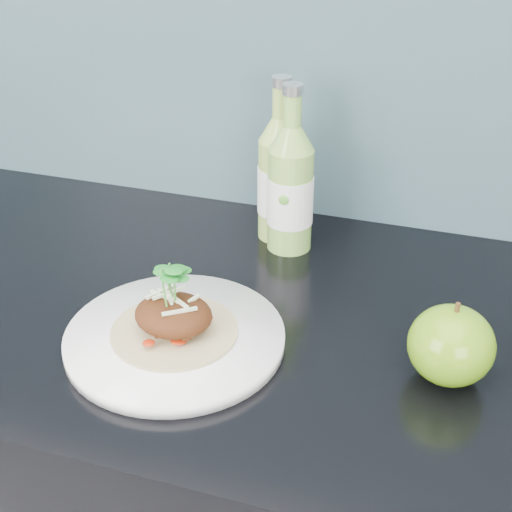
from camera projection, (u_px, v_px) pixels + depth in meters
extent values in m
cylinder|color=white|center=(175.00, 338.00, 0.83)|extent=(0.30, 0.30, 0.02)
cylinder|color=tan|center=(175.00, 331.00, 0.83)|extent=(0.15, 0.15, 0.00)
ellipsoid|color=#51260F|center=(173.00, 315.00, 0.82)|extent=(0.09, 0.08, 0.04)
ellipsoid|color=#54850E|center=(451.00, 345.00, 0.76)|extent=(0.10, 0.10, 0.09)
cylinder|color=#472D14|center=(457.00, 309.00, 0.74)|extent=(0.01, 0.00, 0.01)
cylinder|color=#9ABE4F|center=(280.00, 190.00, 1.03)|extent=(0.08, 0.08, 0.15)
cone|color=#9ABE4F|center=(281.00, 129.00, 0.98)|extent=(0.06, 0.06, 0.03)
cylinder|color=#9ABE4F|center=(282.00, 102.00, 0.97)|extent=(0.03, 0.03, 0.04)
cylinder|color=silver|center=(282.00, 81.00, 0.95)|extent=(0.03, 0.03, 0.01)
cylinder|color=white|center=(280.00, 189.00, 1.03)|extent=(0.09, 0.09, 0.07)
ellipsoid|color=#59A533|center=(274.00, 190.00, 1.00)|extent=(0.01, 0.00, 0.01)
cylinder|color=#80B44B|center=(290.00, 200.00, 1.00)|extent=(0.08, 0.08, 0.15)
cone|color=#80B44B|center=(292.00, 138.00, 0.95)|extent=(0.06, 0.06, 0.03)
cylinder|color=#80B44B|center=(292.00, 110.00, 0.94)|extent=(0.03, 0.03, 0.04)
cylinder|color=silver|center=(293.00, 89.00, 0.92)|extent=(0.03, 0.03, 0.01)
cylinder|color=white|center=(290.00, 200.00, 1.00)|extent=(0.08, 0.08, 0.07)
ellipsoid|color=#59A533|center=(284.00, 200.00, 0.97)|extent=(0.01, 0.00, 0.01)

